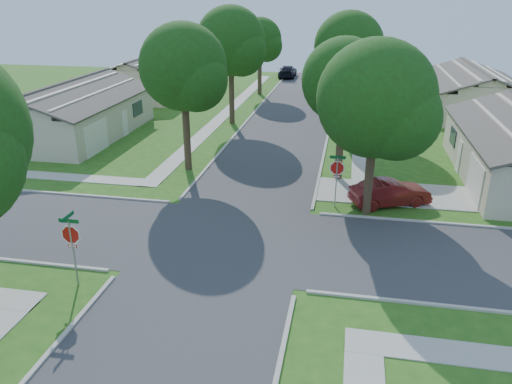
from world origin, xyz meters
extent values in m
plane|color=#285918|center=(0.00, 0.00, 0.00)|extent=(100.00, 100.00, 0.00)
cube|color=#333335|center=(0.00, 0.00, 0.00)|extent=(7.00, 100.00, 0.02)
cube|color=#9E9B91|center=(6.10, 26.00, 0.02)|extent=(1.20, 40.00, 0.04)
cube|color=#9E9B91|center=(-6.10, 26.00, 0.02)|extent=(1.20, 40.00, 0.04)
cube|color=#9E9B91|center=(7.90, 7.10, 0.03)|extent=(8.80, 3.60, 0.05)
cube|color=gray|center=(-4.70, -4.70, 1.35)|extent=(0.06, 0.06, 2.70)
cylinder|color=white|center=(-4.70, -4.70, 2.15)|extent=(1.05, 0.02, 1.05)
cylinder|color=#B8120C|center=(-4.70, -4.70, 2.15)|extent=(0.90, 0.03, 0.90)
cube|color=#B8120C|center=(-4.70, -4.70, 1.68)|extent=(0.34, 0.03, 0.12)
cube|color=white|center=(-4.70, -4.70, 1.68)|extent=(0.30, 0.03, 0.08)
cube|color=#0C5426|center=(-4.70, -4.70, 2.72)|extent=(0.80, 0.02, 0.16)
cube|color=#0C5426|center=(-4.70, -4.70, 2.90)|extent=(0.02, 0.80, 0.16)
cube|color=gray|center=(4.70, 4.70, 1.35)|extent=(0.06, 0.06, 2.70)
cylinder|color=white|center=(4.70, 4.70, 2.15)|extent=(1.05, 0.02, 1.05)
cylinder|color=#B8120C|center=(4.70, 4.70, 2.15)|extent=(0.90, 0.03, 0.90)
cube|color=#B8120C|center=(4.70, 4.70, 1.68)|extent=(0.34, 0.03, 0.12)
cube|color=white|center=(4.70, 4.70, 1.68)|extent=(0.30, 0.03, 0.08)
cube|color=#0C5426|center=(4.70, 4.70, 2.72)|extent=(0.80, 0.02, 0.16)
cube|color=#0C5426|center=(4.70, 4.70, 2.90)|extent=(0.02, 0.80, 0.16)
cylinder|color=#38281C|center=(4.70, 9.00, 1.98)|extent=(0.44, 0.44, 3.95)
sphere|color=#1E3D0F|center=(4.70, 9.00, 5.88)|extent=(4.80, 4.80, 4.80)
sphere|color=#1E3D0F|center=(5.54, 8.52, 5.28)|extent=(3.46, 3.46, 3.46)
sphere|color=#1E3D0F|center=(3.98, 9.60, 5.40)|extent=(3.26, 3.26, 3.26)
cylinder|color=#38281C|center=(4.70, 21.00, 2.15)|extent=(0.44, 0.44, 4.30)
sphere|color=#1E3D0F|center=(4.70, 21.00, 6.51)|extent=(5.40, 5.40, 5.40)
sphere|color=#1E3D0F|center=(5.65, 20.46, 5.84)|extent=(3.89, 3.89, 3.89)
sphere|color=#1E3D0F|center=(3.89, 21.68, 5.97)|extent=(3.67, 3.67, 3.67)
cylinder|color=#38281C|center=(4.70, 34.00, 2.10)|extent=(0.44, 0.44, 4.20)
sphere|color=#1E3D0F|center=(4.70, 34.00, 6.22)|extent=(5.00, 5.00, 5.00)
sphere|color=#1E3D0F|center=(5.58, 33.50, 5.60)|extent=(3.60, 3.60, 3.60)
sphere|color=#1E3D0F|center=(3.95, 34.62, 5.72)|extent=(3.40, 3.40, 3.40)
cylinder|color=#38281C|center=(-4.70, 9.00, 2.12)|extent=(0.44, 0.44, 4.25)
sphere|color=#1E3D0F|center=(-4.70, 9.00, 6.37)|extent=(5.20, 5.20, 5.20)
sphere|color=#1E3D0F|center=(-3.79, 8.48, 5.72)|extent=(3.74, 3.74, 3.74)
sphere|color=#1E3D0F|center=(-5.48, 9.65, 5.85)|extent=(3.54, 3.54, 3.54)
cylinder|color=#38281C|center=(-4.70, 21.00, 2.22)|extent=(0.44, 0.44, 4.44)
sphere|color=#1E3D0F|center=(-4.70, 21.00, 6.76)|extent=(5.60, 5.60, 5.60)
sphere|color=#1E3D0F|center=(-3.72, 20.44, 6.06)|extent=(4.03, 4.03, 4.03)
sphere|color=#1E3D0F|center=(-5.54, 21.70, 6.20)|extent=(3.81, 3.81, 3.81)
cylinder|color=#38281C|center=(-4.70, 34.00, 1.95)|extent=(0.44, 0.44, 3.90)
sphere|color=#1E3D0F|center=(-4.70, 34.00, 5.74)|extent=(4.60, 4.60, 4.60)
sphere|color=#1E3D0F|center=(-3.90, 33.54, 5.16)|extent=(3.31, 3.31, 3.31)
sphere|color=#1E3D0F|center=(-5.39, 34.58, 5.28)|extent=(3.13, 3.13, 3.13)
cylinder|color=#38281C|center=(6.30, 4.20, 1.77)|extent=(0.44, 0.44, 3.54)
sphere|color=#1E3D0F|center=(6.30, 4.20, 5.86)|extent=(5.60, 5.60, 5.60)
sphere|color=#1E3D0F|center=(7.28, 3.64, 5.16)|extent=(4.03, 4.03, 4.03)
sphere|color=#1E3D0F|center=(5.46, 4.90, 5.30)|extent=(3.81, 3.81, 3.81)
cube|color=#413D38|center=(14.00, 11.00, 3.45)|extent=(4.42, 13.60, 1.56)
cube|color=silver|center=(11.97, 7.10, 1.10)|extent=(0.06, 3.20, 2.20)
cube|color=silver|center=(11.97, 11.65, 1.00)|extent=(0.06, 0.90, 2.00)
cube|color=#1E2633|center=(11.97, 14.25, 1.55)|extent=(0.06, 1.80, 1.10)
cube|color=#B1A28B|center=(16.00, 29.00, 1.40)|extent=(8.00, 13.00, 2.80)
cube|color=#413D38|center=(18.00, 29.00, 3.45)|extent=(4.42, 13.60, 1.56)
cube|color=#413D38|center=(14.00, 29.00, 3.45)|extent=(4.42, 13.60, 1.56)
cube|color=silver|center=(11.97, 25.10, 1.10)|extent=(0.06, 3.20, 2.20)
cube|color=silver|center=(11.97, 29.65, 1.00)|extent=(0.06, 0.90, 2.00)
cube|color=#1E2633|center=(11.97, 32.25, 1.55)|extent=(0.06, 1.80, 1.10)
cube|color=#B1A28B|center=(-16.00, 15.00, 1.40)|extent=(8.00, 13.00, 2.80)
cube|color=#413D38|center=(-14.00, 15.00, 3.45)|extent=(4.42, 13.60, 1.56)
cube|color=#413D38|center=(-18.00, 15.00, 3.45)|extent=(4.42, 13.60, 1.56)
cube|color=silver|center=(-11.97, 11.10, 1.10)|extent=(0.06, 3.20, 2.20)
cube|color=silver|center=(-11.97, 15.65, 1.00)|extent=(0.06, 0.90, 2.00)
cube|color=#1E2633|center=(-11.97, 18.25, 1.55)|extent=(0.06, 1.80, 1.10)
cube|color=#B1A28B|center=(-16.00, 32.00, 1.40)|extent=(8.00, 13.00, 2.80)
cube|color=#413D38|center=(-14.00, 32.00, 3.45)|extent=(4.42, 13.60, 1.56)
cube|color=#413D38|center=(-18.00, 32.00, 3.45)|extent=(4.42, 13.60, 1.56)
cube|color=silver|center=(-11.97, 28.10, 1.10)|extent=(0.06, 3.20, 2.20)
cube|color=silver|center=(-11.97, 32.65, 1.00)|extent=(0.06, 0.90, 2.00)
cube|color=#1E2633|center=(-11.97, 35.25, 1.55)|extent=(0.06, 1.80, 1.10)
imported|color=#5E1313|center=(7.51, 5.50, 0.69)|extent=(4.42, 2.99, 1.38)
imported|color=black|center=(3.20, 26.21, 0.67)|extent=(1.86, 4.02, 1.33)
imported|color=black|center=(-3.20, 45.91, 0.75)|extent=(2.22, 5.19, 1.49)
camera|label=1|loc=(5.14, -19.61, 10.55)|focal=35.00mm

